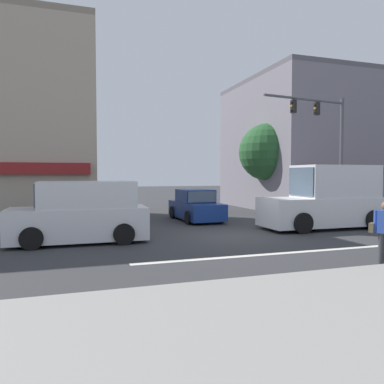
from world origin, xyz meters
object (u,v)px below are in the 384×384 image
box_truck_crossing_rightbound (328,200)px  utility_pole_near_left (31,135)px  traffic_light_mast (327,138)px  van_parked_curbside (82,213)px  utility_pole_far_right (307,151)px  sedan_approaching_near (196,207)px  street_tree (267,152)px

box_truck_crossing_rightbound → utility_pole_near_left: bearing=159.6°
traffic_light_mast → van_parked_curbside: size_ratio=1.34×
utility_pole_near_left → utility_pole_far_right: (15.90, 2.08, -0.26)m
utility_pole_near_left → van_parked_curbside: (1.99, -4.80, -3.10)m
sedan_approaching_near → box_truck_crossing_rightbound: (4.60, -4.43, 0.54)m
traffic_light_mast → van_parked_curbside: 12.45m
street_tree → utility_pole_near_left: (-13.57, -2.91, 0.35)m
utility_pole_far_right → traffic_light_mast: size_ratio=1.19×
street_tree → box_truck_crossing_rightbound: (-1.24, -7.49, -2.51)m
traffic_light_mast → van_parked_curbside: bearing=-169.2°
traffic_light_mast → box_truck_crossing_rightbound: 3.86m
street_tree → utility_pole_far_right: utility_pole_far_right is taller
street_tree → traffic_light_mast: (0.25, -5.45, 0.41)m
street_tree → box_truck_crossing_rightbound: size_ratio=0.99×
box_truck_crossing_rightbound → van_parked_curbside: box_truck_crossing_rightbound is taller
utility_pole_near_left → traffic_light_mast: bearing=-10.4°
van_parked_curbside → utility_pole_far_right: bearing=26.3°
box_truck_crossing_rightbound → van_parked_curbside: 10.34m
street_tree → utility_pole_near_left: size_ratio=0.71×
utility_pole_far_right → sedan_approaching_near: (-8.18, -2.24, -3.14)m
utility_pole_far_right → van_parked_curbside: (-13.91, -6.87, -2.84)m
street_tree → van_parked_curbside: (-11.58, -7.70, -2.76)m
sedan_approaching_near → box_truck_crossing_rightbound: bearing=-43.9°
street_tree → traffic_light_mast: bearing=-87.4°
utility_pole_near_left → sedan_approaching_near: utility_pole_near_left is taller
utility_pole_far_right → box_truck_crossing_rightbound: bearing=-118.2°
traffic_light_mast → box_truck_crossing_rightbound: traffic_light_mast is taller
utility_pole_near_left → van_parked_curbside: utility_pole_near_left is taller
street_tree → utility_pole_near_left: bearing=-167.9°
sedan_approaching_near → utility_pole_near_left: bearing=178.8°
utility_pole_near_left → street_tree: bearing=12.1°
utility_pole_near_left → traffic_light_mast: (13.82, -2.54, 0.07)m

